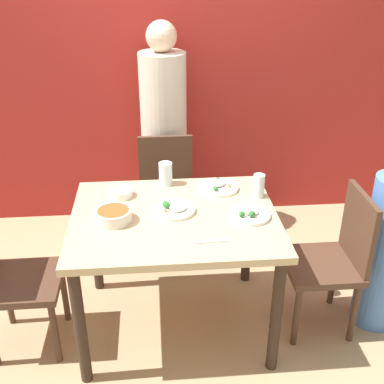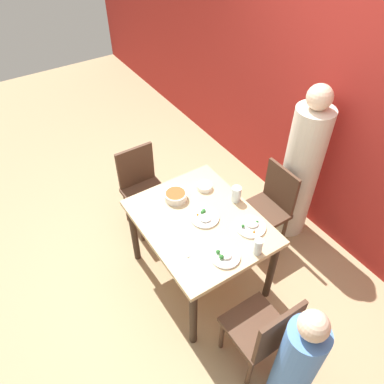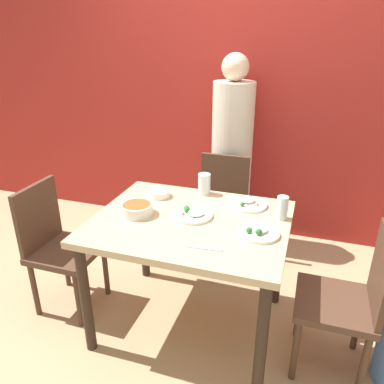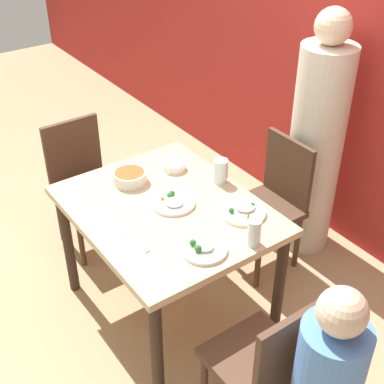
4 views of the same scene
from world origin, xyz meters
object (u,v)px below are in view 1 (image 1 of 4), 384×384
at_px(chair_adult_spot, 167,194).
at_px(bowl_curry, 114,215).
at_px(plate_rice_adult, 174,209).
at_px(glass_water_tall, 166,174).
at_px(person_adult, 164,141).
at_px(chair_child_spot, 333,257).

bearing_deg(chair_adult_spot, bowl_curry, -110.32).
distance_m(bowl_curry, plate_rice_adult, 0.33).
xyz_separation_m(bowl_curry, plate_rice_adult, (0.32, 0.08, -0.02)).
distance_m(chair_adult_spot, glass_water_tall, 0.54).
bearing_deg(person_adult, chair_child_spot, -52.71).
distance_m(chair_child_spot, glass_water_tall, 1.08).
height_order(bowl_curry, glass_water_tall, glass_water_tall).
bearing_deg(glass_water_tall, chair_child_spot, -25.73).
relative_size(person_adult, glass_water_tall, 11.48).
xyz_separation_m(person_adult, glass_water_tall, (-0.02, -0.74, 0.08)).
bearing_deg(person_adult, chair_adult_spot, -90.00).
xyz_separation_m(chair_child_spot, plate_rice_adult, (-0.89, 0.11, 0.29)).
height_order(chair_adult_spot, plate_rice_adult, chair_adult_spot).
bearing_deg(chair_adult_spot, plate_rice_adult, -88.87).
relative_size(chair_child_spot, person_adult, 0.54).
bearing_deg(chair_child_spot, glass_water_tall, -115.73).
distance_m(chair_child_spot, plate_rice_adult, 0.94).
height_order(bowl_curry, plate_rice_adult, bowl_curry).
xyz_separation_m(chair_child_spot, glass_water_tall, (-0.92, 0.44, 0.35)).
relative_size(person_adult, plate_rice_adult, 6.84).
distance_m(chair_adult_spot, chair_child_spot, 1.24).
bearing_deg(plate_rice_adult, glass_water_tall, 95.13).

